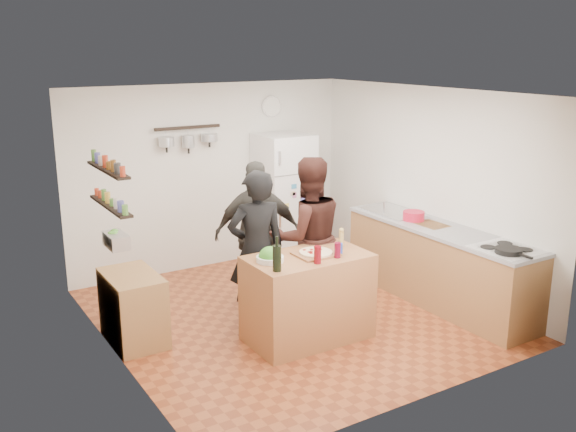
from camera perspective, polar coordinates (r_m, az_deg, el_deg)
room_shell at (r=7.31m, az=-1.19°, el=1.25°), size 4.20×4.20×4.20m
prep_island at (r=6.69m, az=1.77°, el=-7.25°), size 1.25×0.72×0.91m
pizza_board at (r=6.55m, az=2.49°, el=-3.40°), size 0.42×0.34×0.02m
pizza at (r=6.55m, az=2.49°, el=-3.24°), size 0.34×0.34×0.02m
salad_bowl at (r=6.35m, az=-1.61°, el=-3.83°), size 0.27×0.27×0.05m
wine_bottle at (r=6.06m, az=-0.99°, el=-3.78°), size 0.08×0.08×0.25m
wine_glass_near at (r=6.29m, az=2.64°, el=-3.46°), size 0.07×0.07×0.18m
wine_glass_far at (r=6.47m, az=4.42°, el=-3.04°), size 0.06×0.06×0.16m
pepper_mill at (r=6.79m, az=4.75°, el=-2.12°), size 0.05×0.05×0.17m
salt_canister at (r=6.58m, az=4.57°, el=-2.91°), size 0.07×0.07×0.12m
person_left at (r=6.85m, az=-2.81°, el=-3.03°), size 0.70×0.52×1.74m
person_center at (r=7.14m, az=1.76°, el=-1.92°), size 1.02×0.87×1.82m
person_back at (r=7.48m, az=-2.70°, el=-1.57°), size 1.09×0.78×1.71m
counter_run at (r=7.84m, az=13.23°, el=-4.30°), size 0.63×2.63×0.90m
stove_top at (r=7.09m, az=18.83°, el=-2.85°), size 0.60×0.62×0.02m
skillet at (r=6.94m, az=19.02°, el=-2.94°), size 0.28×0.28×0.05m
sink at (r=8.29m, az=9.31°, el=0.33°), size 0.50×0.80×0.03m
cutting_board at (r=7.81m, az=12.61°, el=-0.80°), size 0.30×0.40×0.02m
red_bowl at (r=7.93m, az=11.11°, el=0.02°), size 0.26×0.26×0.11m
fridge at (r=9.00m, az=-0.38°, el=1.60°), size 0.70×0.68×1.80m
wall_clock at (r=9.08m, az=-1.49°, el=9.71°), size 0.30×0.03×0.30m
spice_shelf_lower at (r=6.34m, az=-15.51°, el=0.88°), size 0.12×1.00×0.02m
spice_shelf_upper at (r=6.27m, az=-15.73°, el=3.99°), size 0.12×1.00×0.02m
produce_basket at (r=6.44m, az=-15.04°, el=-2.11°), size 0.18×0.35×0.14m
side_table at (r=6.85m, az=-13.59°, el=-7.95°), size 0.50×0.80×0.73m
pot_rack at (r=8.45m, az=-8.91°, el=7.78°), size 0.90×0.04×0.04m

